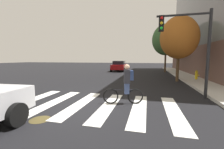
% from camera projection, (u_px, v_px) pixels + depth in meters
% --- Properties ---
extents(ground_plane, '(120.00, 120.00, 0.00)m').
position_uv_depth(ground_plane, '(84.00, 104.00, 6.16)').
color(ground_plane, black).
extents(crosswalk_stripes, '(6.72, 3.71, 0.01)m').
position_uv_depth(crosswalk_stripes, '(94.00, 105.00, 6.05)').
color(crosswalk_stripes, silver).
rests_on(crosswalk_stripes, ground).
extents(manhole_cover, '(0.64, 0.64, 0.01)m').
position_uv_depth(manhole_cover, '(40.00, 120.00, 4.59)').
color(manhole_cover, '#473D1E').
rests_on(manhole_cover, ground).
extents(sedan_mid, '(2.27, 4.63, 1.58)m').
position_uv_depth(sedan_mid, '(119.00, 66.00, 22.30)').
color(sedan_mid, maroon).
rests_on(sedan_mid, ground).
extents(cyclist, '(1.68, 0.46, 1.69)m').
position_uv_depth(cyclist, '(126.00, 84.00, 6.10)').
color(cyclist, black).
rests_on(cyclist, ground).
extents(traffic_light_near, '(2.47, 0.28, 4.20)m').
position_uv_depth(traffic_light_near, '(190.00, 39.00, 6.96)').
color(traffic_light_near, black).
rests_on(traffic_light_near, ground).
extents(fire_hydrant, '(0.33, 0.22, 0.78)m').
position_uv_depth(fire_hydrant, '(196.00, 75.00, 12.44)').
color(fire_hydrant, gold).
rests_on(fire_hydrant, sidewalk).
extents(street_tree_near, '(3.03, 3.03, 5.38)m').
position_uv_depth(street_tree_near, '(179.00, 38.00, 11.95)').
color(street_tree_near, '#4C3823').
rests_on(street_tree_near, ground).
extents(street_tree_mid, '(3.78, 3.78, 6.73)m').
position_uv_depth(street_tree_mid, '(166.00, 40.00, 20.19)').
color(street_tree_mid, '#4C3823').
rests_on(street_tree_mid, ground).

